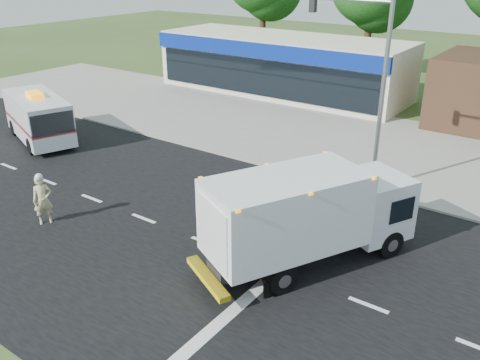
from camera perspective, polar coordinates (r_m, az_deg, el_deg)
The scene contains 10 objects.
ground at distance 17.85m, azimuth -3.93°, elevation -7.02°, with size 120.00×120.00×0.00m, color #385123.
road_asphalt at distance 17.84m, azimuth -3.93°, elevation -7.01°, with size 60.00×14.00×0.02m, color black.
sidewalk at distance 24.02m, azimuth 8.50°, elevation 1.35°, with size 60.00×2.40×0.12m, color gray.
parking_apron at distance 29.03m, azimuth 13.84°, elevation 4.79°, with size 60.00×9.00×0.02m, color gray.
lane_markings at distance 16.23m, azimuth -3.23°, elevation -10.38°, with size 55.20×7.00×0.01m.
ems_box_truck at distance 15.90m, azimuth 7.58°, elevation -3.64°, with size 5.25×7.49×3.22m.
emergency_worker at distance 19.97m, azimuth -21.29°, elevation -2.02°, with size 0.73×0.82×2.00m.
ambulance_van at distance 29.01m, azimuth -21.62°, elevation 6.54°, with size 6.03×3.95×2.65m.
retail_strip_mall at distance 37.54m, azimuth 4.76°, elevation 12.79°, with size 18.00×6.20×4.00m.
traffic_signal_pole at distance 21.17m, azimuth 14.29°, elevation 11.63°, with size 3.51×0.25×8.00m.
Camera 1 is at (9.87, -11.74, 9.12)m, focal length 38.00 mm.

